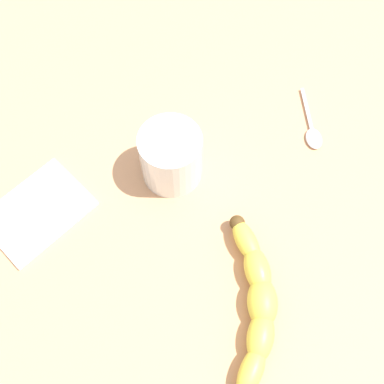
% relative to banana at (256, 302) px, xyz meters
% --- Properties ---
extents(wooden_tabletop, '(1.20, 1.20, 0.03)m').
position_rel_banana_xyz_m(wooden_tabletop, '(0.16, 0.09, -0.03)').
color(wooden_tabletop, tan).
rests_on(wooden_tabletop, ground).
extents(banana, '(0.21, 0.12, 0.04)m').
position_rel_banana_xyz_m(banana, '(0.00, 0.00, 0.00)').
color(banana, yellow).
rests_on(banana, wooden_tabletop).
extents(smoothie_glass, '(0.09, 0.09, 0.09)m').
position_rel_banana_xyz_m(smoothie_glass, '(0.12, 0.19, 0.02)').
color(smoothie_glass, silver).
rests_on(smoothie_glass, wooden_tabletop).
extents(teaspoon, '(0.10, 0.07, 0.01)m').
position_rel_banana_xyz_m(teaspoon, '(0.27, 0.03, -0.02)').
color(teaspoon, silver).
rests_on(teaspoon, wooden_tabletop).
extents(folded_napkin, '(0.16, 0.14, 0.01)m').
position_rel_banana_xyz_m(folded_napkin, '(-0.02, 0.32, -0.02)').
color(folded_napkin, white).
rests_on(folded_napkin, wooden_tabletop).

